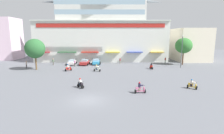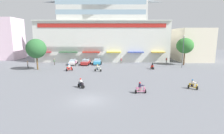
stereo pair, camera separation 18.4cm
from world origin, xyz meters
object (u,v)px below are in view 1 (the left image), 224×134
object	(u,v)px
parked_car_2	(96,62)
streetlamp_near	(182,49)
pedestrian_0	(26,64)
scooter_rider_5	(97,69)
scooter_rider_0	(192,85)
pedestrian_2	(165,60)
pedestrian_4	(120,60)
scooter_rider_3	(68,68)
scooter_rider_1	(80,84)
scooter_rider_2	(151,66)
pedestrian_1	(53,61)
plaza_tree_1	(184,46)
scooter_rider_4	(140,88)
pedestrian_3	(75,63)
plaza_tree_0	(35,49)
parked_car_1	(85,62)
parked_car_0	(72,62)

from	to	relation	value
parked_car_2	streetlamp_near	xyz separation A→B (m)	(20.91, -5.13, 3.72)
parked_car_2	pedestrian_0	distance (m)	17.04
parked_car_2	scooter_rider_5	bearing A→B (deg)	-84.38
scooter_rider_0	parked_car_2	bearing A→B (deg)	125.23
pedestrian_2	pedestrian_4	distance (m)	12.63
scooter_rider_3	streetlamp_near	distance (m)	26.88
scooter_rider_1	scooter_rider_2	size ratio (longest dim) A/B	0.96
scooter_rider_0	scooter_rider_3	world-z (taller)	scooter_rider_3
scooter_rider_0	pedestrian_1	xyz separation A→B (m)	(-26.90, 21.05, 0.39)
pedestrian_2	pedestrian_4	xyz separation A→B (m)	(-12.62, -0.43, -0.04)
plaza_tree_1	scooter_rider_4	world-z (taller)	plaza_tree_1
scooter_rider_1	scooter_rider_5	world-z (taller)	scooter_rider_5
scooter_rider_2	scooter_rider_0	bearing A→B (deg)	-81.20
plaza_tree_1	pedestrian_1	bearing A→B (deg)	-179.84
parked_car_2	scooter_rider_5	distance (m)	9.64
pedestrian_3	pedestrian_2	bearing A→B (deg)	11.05
scooter_rider_0	scooter_rider_2	world-z (taller)	scooter_rider_2
scooter_rider_1	plaza_tree_1	bearing A→B (deg)	40.98
scooter_rider_2	streetlamp_near	bearing A→B (deg)	13.10
scooter_rider_3	pedestrian_0	bearing A→B (deg)	162.90
scooter_rider_1	scooter_rider_2	distance (m)	20.34
pedestrian_2	scooter_rider_4	bearing A→B (deg)	-113.82
plaza_tree_0	plaza_tree_1	size ratio (longest dim) A/B	0.98
pedestrian_1	pedestrian_3	world-z (taller)	pedestrian_1
plaza_tree_0	parked_car_1	xyz separation A→B (m)	(9.98, 6.75, -4.05)
streetlamp_near	pedestrian_2	bearing A→B (deg)	105.07
plaza_tree_1	scooter_rider_5	size ratio (longest dim) A/B	4.58
parked_car_0	scooter_rider_3	xyz separation A→B (m)	(1.05, -8.62, -0.06)
scooter_rider_0	scooter_rider_2	xyz separation A→B (m)	(-2.39, 15.42, 0.04)
plaza_tree_1	pedestrian_1	distance (m)	34.32
pedestrian_2	pedestrian_4	world-z (taller)	pedestrian_2
plaza_tree_0	parked_car_1	size ratio (longest dim) A/B	1.52
scooter_rider_1	streetlamp_near	size ratio (longest dim) A/B	0.19
parked_car_2	scooter_rider_0	distance (m)	27.31
scooter_rider_1	pedestrian_3	world-z (taller)	pedestrian_3
scooter_rider_0	scooter_rider_1	bearing A→B (deg)	177.66
parked_car_1	parked_car_2	xyz separation A→B (m)	(2.98, 0.81, -0.01)
scooter_rider_3	pedestrian_4	size ratio (longest dim) A/B	0.96
scooter_rider_4	pedestrian_3	bearing A→B (deg)	121.72
plaza_tree_1	scooter_rider_1	bearing A→B (deg)	-139.02
plaza_tree_0	scooter_rider_4	distance (m)	26.96
plaza_tree_0	parked_car_2	bearing A→B (deg)	30.26
scooter_rider_3	pedestrian_0	distance (m)	11.14
scooter_rider_4	pedestrian_0	bearing A→B (deg)	142.20
pedestrian_3	parked_car_1	bearing A→B (deg)	49.45
parked_car_2	parked_car_1	bearing A→B (deg)	-164.80
plaza_tree_0	parked_car_0	size ratio (longest dim) A/B	1.62
plaza_tree_1	pedestrian_3	size ratio (longest dim) A/B	4.41
plaza_tree_1	parked_car_0	size ratio (longest dim) A/B	1.65
plaza_tree_0	scooter_rider_1	size ratio (longest dim) A/B	4.78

